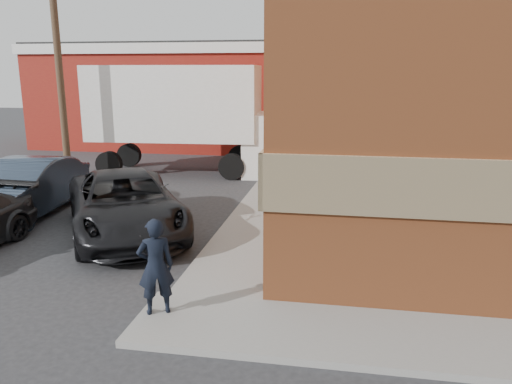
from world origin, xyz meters
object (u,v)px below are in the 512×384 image
at_px(warehouse, 190,95).
at_px(suv_a, 125,204).
at_px(utility_pole, 58,54).
at_px(box_truck, 196,112).
at_px(sedan, 26,188).
at_px(man, 156,266).

distance_m(warehouse, suv_a, 16.94).
distance_m(warehouse, utility_pole, 11.27).
bearing_deg(box_truck, sedan, -117.74).
distance_m(man, box_truck, 12.78).
relative_size(man, sedan, 0.34).
xyz_separation_m(sedan, suv_a, (3.57, -1.11, -0.03)).
xyz_separation_m(sedan, box_truck, (3.11, 6.94, 1.70)).
bearing_deg(sedan, warehouse, 84.68).
height_order(suv_a, box_truck, box_truck).
xyz_separation_m(man, box_truck, (-2.95, 12.33, 1.56)).
bearing_deg(warehouse, man, -74.41).
bearing_deg(warehouse, sedan, -90.97).
bearing_deg(utility_pole, warehouse, 82.23).
bearing_deg(suv_a, man, -90.64).
relative_size(suv_a, box_truck, 0.64).
relative_size(man, suv_a, 0.29).
bearing_deg(utility_pole, sedan, -74.23).
xyz_separation_m(warehouse, suv_a, (3.31, -16.50, -2.02)).
bearing_deg(suv_a, warehouse, 70.51).
distance_m(suv_a, box_truck, 8.24).
bearing_deg(sedan, man, -46.03).
bearing_deg(suv_a, box_truck, 62.42).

